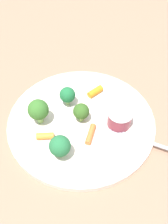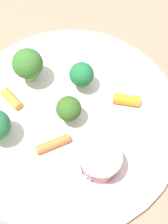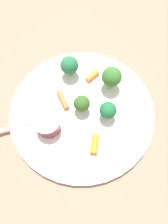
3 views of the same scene
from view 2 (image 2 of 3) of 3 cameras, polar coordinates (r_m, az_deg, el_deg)
The scene contains 10 objects.
ground_plane at distance 0.45m, azimuth -2.62°, elevation -1.65°, with size 2.40×2.40×0.00m, color #936A53.
plate at distance 0.44m, azimuth -2.65°, elevation -1.33°, with size 0.32×0.32×0.01m, color silver.
sauce_cup at distance 0.39m, azimuth 3.05°, elevation -9.01°, with size 0.05×0.05×0.04m.
broccoli_floret_0 at distance 0.42m, azimuth -3.10°, elevation 1.19°, with size 0.03×0.03×0.04m.
broccoli_floret_1 at distance 0.44m, azimuth -0.45°, elevation 6.92°, with size 0.04×0.04×0.05m.
broccoli_floret_2 at distance 0.45m, azimuth -10.33°, elevation 8.69°, with size 0.04×0.04×0.06m.
carrot_stick_0 at distance 0.42m, azimuth -5.77°, elevation -5.89°, with size 0.01×0.01×0.05m, color orange.
carrot_stick_1 at distance 0.45m, azimuth -13.24°, elevation 2.38°, with size 0.01×0.01×0.04m, color orange.
carrot_stick_2 at distance 0.45m, azimuth 7.82°, elevation 2.27°, with size 0.02×0.02×0.04m, color orange.
fork at distance 0.40m, azimuth 2.86°, elevation -19.75°, with size 0.10×0.15×0.00m.
Camera 2 is at (-0.13, -0.14, 0.41)m, focal length 49.55 mm.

